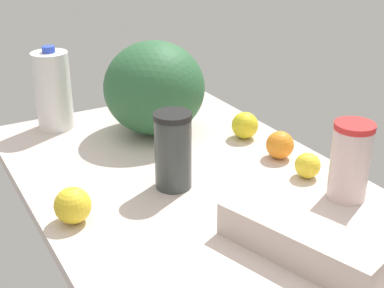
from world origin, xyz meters
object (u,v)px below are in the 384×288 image
at_px(milk_jug, 53,90).
at_px(egg_carton, 300,240).
at_px(watermelon, 154,88).
at_px(tumbler_cup, 350,161).
at_px(orange_loose, 280,145).
at_px(lemon_near_front, 73,205).
at_px(lemon_by_jug, 308,165).
at_px(lemon_far_back, 245,125).
at_px(shaker_bottle, 173,150).

bearing_deg(milk_jug, egg_carton, 13.88).
height_order(watermelon, tumbler_cup, watermelon).
bearing_deg(orange_loose, tumbler_cup, 0.78).
bearing_deg(lemon_near_front, watermelon, 134.27).
relative_size(egg_carton, lemon_near_front, 4.18).
height_order(lemon_near_front, orange_loose, lemon_near_front).
relative_size(lemon_by_jug, lemon_far_back, 0.82).
bearing_deg(lemon_by_jug, milk_jug, -144.65).
distance_m(watermelon, lemon_far_back, 0.28).
bearing_deg(lemon_by_jug, tumbler_cup, 5.95).
distance_m(watermelon, egg_carton, 0.70).
xyz_separation_m(watermelon, milk_jug, (-0.18, -0.25, -0.02)).
bearing_deg(tumbler_cup, shaker_bottle, -127.33).
distance_m(lemon_by_jug, lemon_far_back, 0.28).
height_order(lemon_by_jug, lemon_far_back, lemon_far_back).
height_order(shaker_bottle, lemon_far_back, shaker_bottle).
distance_m(watermelon, lemon_near_front, 0.53).
xyz_separation_m(egg_carton, tumbler_cup, (-0.12, 0.24, 0.06)).
height_order(egg_carton, lemon_near_front, lemon_near_front).
distance_m(watermelon, shaker_bottle, 0.35).
distance_m(egg_carton, lemon_near_front, 0.48).
relative_size(milk_jug, orange_loose, 3.37).
relative_size(lemon_near_front, lemon_far_back, 1.03).
xyz_separation_m(lemon_by_jug, orange_loose, (-0.12, 0.01, 0.01)).
relative_size(orange_loose, lemon_far_back, 0.96).
xyz_separation_m(egg_carton, lemon_by_jug, (-0.25, 0.23, -0.00)).
distance_m(milk_jug, lemon_by_jug, 0.78).
bearing_deg(lemon_far_back, egg_carton, -24.16).
bearing_deg(tumbler_cup, egg_carton, -63.05).
relative_size(milk_jug, lemon_far_back, 3.23).
height_order(milk_jug, lemon_near_front, milk_jug).
height_order(lemon_by_jug, orange_loose, orange_loose).
bearing_deg(orange_loose, shaker_bottle, -90.87).
distance_m(shaker_bottle, lemon_by_jug, 0.34).
height_order(milk_jug, lemon_by_jug, milk_jug).
bearing_deg(watermelon, tumbler_cup, 20.33).
xyz_separation_m(tumbler_cup, orange_loose, (-0.24, -0.00, -0.06)).
bearing_deg(shaker_bottle, tumbler_cup, 52.67).
bearing_deg(shaker_bottle, watermelon, 161.03).
relative_size(egg_carton, shaker_bottle, 1.77).
bearing_deg(lemon_far_back, lemon_by_jug, -1.01).
bearing_deg(orange_loose, lemon_near_front, -86.85).
distance_m(tumbler_cup, milk_jug, 0.88).
distance_m(egg_carton, milk_jug, 0.91).
relative_size(lemon_by_jug, lemon_near_front, 0.80).
xyz_separation_m(watermelon, shaker_bottle, (0.33, -0.11, -0.04)).
bearing_deg(lemon_near_front, milk_jug, 167.08).
xyz_separation_m(lemon_near_front, orange_loose, (-0.03, 0.58, -0.00)).
bearing_deg(watermelon, egg_carton, -2.56).
relative_size(watermelon, egg_carton, 0.88).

